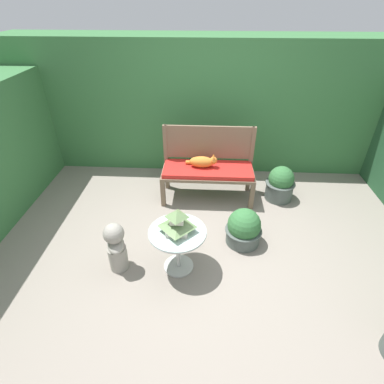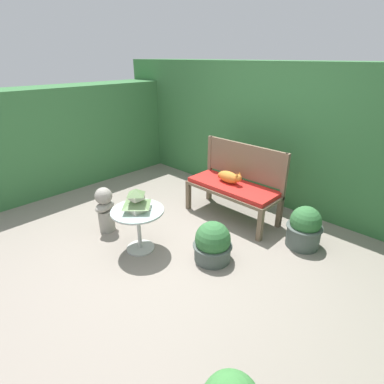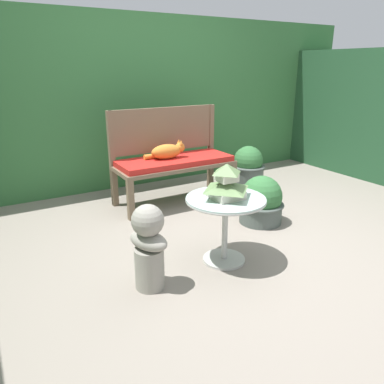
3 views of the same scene
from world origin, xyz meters
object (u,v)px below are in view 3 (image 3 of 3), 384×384
cat (167,151)px  patio_table (225,212)px  pagoda_birdhouse (226,184)px  garden_bench (175,165)px  garden_bust (149,245)px  potted_plant_bench_right (248,168)px  potted_plant_path_edge (261,202)px

cat → patio_table: size_ratio=0.74×
pagoda_birdhouse → garden_bench: bearing=77.8°
garden_bench → cat: cat is taller
patio_table → garden_bust: garden_bust is taller
potted_plant_bench_right → pagoda_birdhouse: bearing=-133.7°
patio_table → garden_bust: bearing=-176.1°
cat → patio_table: bearing=-97.0°
pagoda_birdhouse → potted_plant_bench_right: (1.33, 1.39, -0.39)m
garden_bench → garden_bust: garden_bust is taller
patio_table → potted_plant_bench_right: 1.93m
cat → garden_bust: 1.68m
patio_table → potted_plant_path_edge: bearing=31.0°
pagoda_birdhouse → potted_plant_bench_right: size_ratio=0.57×
potted_plant_bench_right → potted_plant_path_edge: (-0.60, -0.95, -0.03)m
patio_table → garden_bust: (-0.65, -0.04, -0.09)m
garden_bench → potted_plant_path_edge: garden_bench is taller
pagoda_birdhouse → potted_plant_path_edge: size_ratio=0.63×
garden_bench → potted_plant_bench_right: potted_plant_bench_right is taller
garden_bench → pagoda_birdhouse: bearing=-102.2°
potted_plant_bench_right → potted_plant_path_edge: potted_plant_bench_right is taller
cat → potted_plant_bench_right: 1.16m
pagoda_birdhouse → garden_bust: (-0.65, -0.04, -0.31)m
cat → garden_bust: bearing=-119.3°
potted_plant_bench_right → garden_bust: bearing=-144.0°
garden_bench → potted_plant_bench_right: 1.06m
patio_table → garden_bust: 0.65m
garden_bench → patio_table: patio_table is taller
cat → potted_plant_bench_right: bearing=2.8°
garden_bust → patio_table: bearing=73.5°
garden_bench → potted_plant_path_edge: 1.04m
patio_table → potted_plant_path_edge: 0.88m
potted_plant_bench_right → cat: bearing=-179.2°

